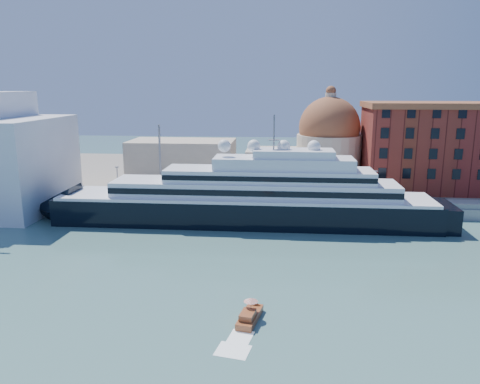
# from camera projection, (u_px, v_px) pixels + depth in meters

# --- Properties ---
(ground) EXTENTS (400.00, 400.00, 0.00)m
(ground) POSITION_uv_depth(u_px,v_px,m) (228.00, 261.00, 80.13)
(ground) COLOR #3B6666
(ground) RESTS_ON ground
(quay) EXTENTS (180.00, 10.00, 2.50)m
(quay) POSITION_uv_depth(u_px,v_px,m) (244.00, 205.00, 112.88)
(quay) COLOR gray
(quay) RESTS_ON ground
(land) EXTENTS (260.00, 72.00, 2.00)m
(land) POSITION_uv_depth(u_px,v_px,m) (254.00, 175.00, 152.76)
(land) COLOR slate
(land) RESTS_ON ground
(quay_fence) EXTENTS (180.00, 0.10, 1.20)m
(quay_fence) POSITION_uv_depth(u_px,v_px,m) (243.00, 202.00, 108.10)
(quay_fence) COLOR slate
(quay_fence) RESTS_ON quay
(superyacht) EXTENTS (92.13, 12.77, 27.54)m
(superyacht) POSITION_uv_depth(u_px,v_px,m) (232.00, 202.00, 101.56)
(superyacht) COLOR black
(superyacht) RESTS_ON ground
(service_barge) EXTENTS (13.83, 6.41, 3.00)m
(service_barge) POSITION_uv_depth(u_px,v_px,m) (8.00, 215.00, 105.92)
(service_barge) COLOR white
(service_barge) RESTS_ON ground
(water_taxi) EXTENTS (3.27, 6.55, 2.97)m
(water_taxi) POSITION_uv_depth(u_px,v_px,m) (249.00, 316.00, 59.55)
(water_taxi) COLOR brown
(water_taxi) RESTS_ON ground
(warehouse) EXTENTS (43.00, 19.00, 23.25)m
(warehouse) POSITION_uv_depth(u_px,v_px,m) (446.00, 146.00, 123.09)
(warehouse) COLOR maroon
(warehouse) RESTS_ON land
(church) EXTENTS (66.00, 18.00, 25.50)m
(church) POSITION_uv_depth(u_px,v_px,m) (273.00, 152.00, 133.22)
(church) COLOR beige
(church) RESTS_ON land
(lamp_posts) EXTENTS (120.80, 2.40, 18.00)m
(lamp_posts) POSITION_uv_depth(u_px,v_px,m) (190.00, 170.00, 110.39)
(lamp_posts) COLOR slate
(lamp_posts) RESTS_ON quay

